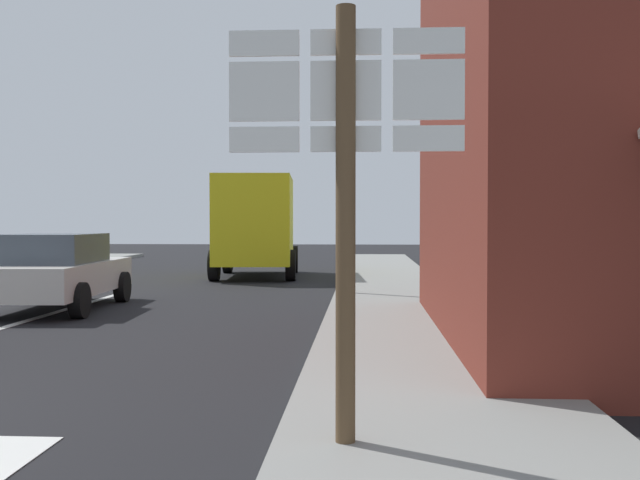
# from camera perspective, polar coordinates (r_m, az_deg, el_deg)

# --- Properties ---
(ground_plane) EXTENTS (80.00, 80.00, 0.00)m
(ground_plane) POSITION_cam_1_polar(r_m,az_deg,el_deg) (16.58, -16.94, -4.52)
(ground_plane) COLOR black
(sidewalk_right) EXTENTS (2.61, 44.00, 0.14)m
(sidewalk_right) POSITION_cam_1_polar(r_m,az_deg,el_deg) (13.56, 6.22, -5.48)
(sidewalk_right) COLOR gray
(sidewalk_right) RESTS_ON ground
(lane_centre_stripe) EXTENTS (0.16, 12.00, 0.01)m
(lane_centre_stripe) POSITION_cam_1_polar(r_m,az_deg,el_deg) (12.93, -23.16, -6.21)
(lane_centre_stripe) COLOR silver
(lane_centre_stripe) RESTS_ON ground
(sedan_far) EXTENTS (2.14, 4.29, 1.47)m
(sedan_far) POSITION_cam_1_polar(r_m,az_deg,el_deg) (14.99, -19.84, -2.25)
(sedan_far) COLOR beige
(sedan_far) RESTS_ON ground
(delivery_truck) EXTENTS (2.78, 5.14, 3.05)m
(delivery_truck) POSITION_cam_1_polar(r_m,az_deg,el_deg) (22.58, -4.99, 1.29)
(delivery_truck) COLOR yellow
(delivery_truck) RESTS_ON ground
(route_sign_post) EXTENTS (1.66, 0.14, 3.20)m
(route_sign_post) POSITION_cam_1_polar(r_m,az_deg,el_deg) (5.16, 2.01, 4.86)
(route_sign_post) COLOR brown
(route_sign_post) RESTS_ON ground
(traffic_light_near_right) EXTENTS (0.30, 0.49, 3.74)m
(traffic_light_near_right) POSITION_cam_1_polar(r_m,az_deg,el_deg) (16.26, 2.22, 5.18)
(traffic_light_near_right) COLOR #47474C
(traffic_light_near_right) RESTS_ON ground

